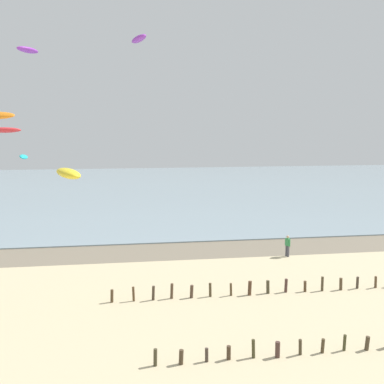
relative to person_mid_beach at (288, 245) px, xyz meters
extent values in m
cube|color=#7A6D59|center=(-12.79, 2.75, -0.91)|extent=(120.00, 5.10, 0.01)
cube|color=#7F939E|center=(-12.79, 40.30, -0.87)|extent=(160.00, 70.00, 0.10)
cylinder|color=#403B27|center=(-11.37, -14.75, -0.54)|extent=(0.18, 0.19, 0.77)
cylinder|color=#443525|center=(-10.25, -14.79, -0.59)|extent=(0.22, 0.21, 0.66)
cylinder|color=#3F342C|center=(-9.11, -14.74, -0.61)|extent=(0.15, 0.17, 0.62)
cylinder|color=#413223|center=(-8.12, -14.71, -0.60)|extent=(0.20, 0.22, 0.65)
cylinder|color=#3F3C24|center=(-6.98, -14.70, -0.50)|extent=(0.17, 0.19, 0.85)
cylinder|color=#48312B|center=(-5.90, -14.82, -0.56)|extent=(0.22, 0.23, 0.72)
cylinder|color=#423827|center=(-4.81, -14.76, -0.55)|extent=(0.18, 0.17, 0.74)
cylinder|color=#443724|center=(-3.73, -14.74, -0.58)|extent=(0.18, 0.16, 0.68)
cylinder|color=#3C3B23|center=(-2.64, -14.68, -0.54)|extent=(0.15, 0.14, 0.76)
cylinder|color=#463A29|center=(-1.58, -14.79, -0.59)|extent=(0.22, 0.21, 0.67)
cylinder|color=#4A3924|center=(-13.48, -7.42, -0.54)|extent=(0.20, 0.20, 0.77)
cylinder|color=#4E3923|center=(-12.22, -7.41, -0.48)|extent=(0.16, 0.18, 0.88)
cylinder|color=#403427|center=(-11.05, -7.44, -0.48)|extent=(0.20, 0.19, 0.88)
cylinder|color=#4D3B2A|center=(-9.93, -7.34, -0.46)|extent=(0.21, 0.19, 0.93)
cylinder|color=#48372B|center=(-8.74, -7.40, -0.53)|extent=(0.23, 0.20, 0.79)
cylinder|color=#443824|center=(-7.59, -7.37, -0.50)|extent=(0.17, 0.19, 0.85)
cylinder|color=#4A3A25|center=(-6.31, -7.40, -0.53)|extent=(0.17, 0.17, 0.79)
cylinder|color=#4B3323|center=(-5.15, -7.46, -0.48)|extent=(0.26, 0.25, 0.89)
cylinder|color=#413B28|center=(-3.96, -7.36, -0.51)|extent=(0.22, 0.23, 0.82)
cylinder|color=#47302B|center=(-2.78, -7.33, -0.49)|extent=(0.21, 0.20, 0.86)
cylinder|color=#493723|center=(-1.57, -7.41, -0.57)|extent=(0.19, 0.19, 0.70)
cylinder|color=#453A28|center=(-0.44, -7.44, -0.46)|extent=(0.17, 0.20, 0.92)
cylinder|color=#4B3B28|center=(0.79, -7.45, -0.53)|extent=(0.21, 0.20, 0.78)
cylinder|color=#3D3329|center=(1.95, -7.37, -0.53)|extent=(0.18, 0.20, 0.78)
cylinder|color=#4D3A26|center=(3.17, -7.41, -0.54)|extent=(0.19, 0.18, 0.77)
cylinder|color=#4C4C56|center=(0.04, -0.10, -0.48)|extent=(0.16, 0.16, 0.88)
cylinder|color=#4C4C56|center=(-0.04, 0.10, -0.48)|extent=(0.16, 0.16, 0.88)
cube|color=#338C4C|center=(0.00, 0.00, 0.26)|extent=(0.35, 0.42, 0.60)
sphere|color=tan|center=(0.00, 0.00, 0.68)|extent=(0.22, 0.22, 0.22)
cylinder|color=#338C4C|center=(0.10, -0.22, 0.21)|extent=(0.09, 0.09, 0.52)
cylinder|color=#338C4C|center=(-0.10, 0.22, 0.21)|extent=(0.09, 0.09, 0.52)
ellipsoid|color=yellow|center=(-15.76, -6.79, 6.68)|extent=(2.34, 3.72, 0.73)
ellipsoid|color=purple|center=(-11.23, 8.18, 16.95)|extent=(1.86, 3.45, 0.80)
ellipsoid|color=red|center=(-23.04, 8.04, 9.00)|extent=(2.94, 1.02, 0.61)
ellipsoid|color=purple|center=(-21.77, 13.38, 16.61)|extent=(2.23, 3.15, 0.64)
ellipsoid|color=#19B2B7|center=(-24.17, 19.94, 5.88)|extent=(0.95, 2.57, 0.74)
camera|label=1|loc=(-12.33, -32.65, 9.36)|focal=41.44mm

